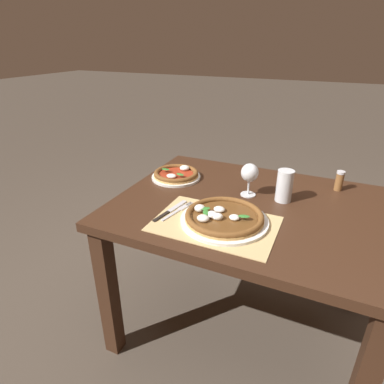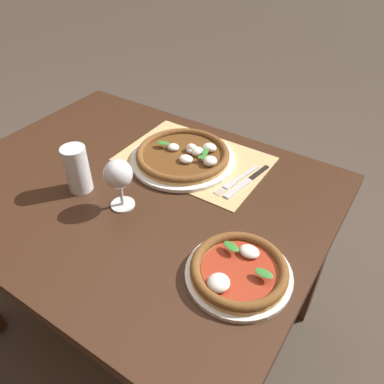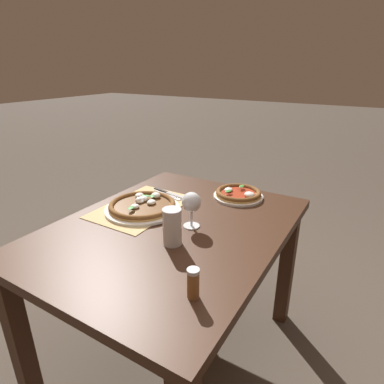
% 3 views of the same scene
% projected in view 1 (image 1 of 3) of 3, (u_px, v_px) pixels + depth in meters
% --- Properties ---
extents(ground_plane, '(24.00, 24.00, 0.00)m').
position_uv_depth(ground_plane, '(239.00, 324.00, 1.74)').
color(ground_plane, '#473D33').
extents(dining_table, '(1.17, 0.90, 0.74)m').
position_uv_depth(dining_table, '(248.00, 225.00, 1.47)').
color(dining_table, '#382114').
rests_on(dining_table, ground).
extents(paper_placemat, '(0.48, 0.32, 0.00)m').
position_uv_depth(paper_placemat, '(215.00, 224.00, 1.26)').
color(paper_placemat, tan).
rests_on(paper_placemat, dining_table).
extents(pizza_near, '(0.35, 0.35, 0.05)m').
position_uv_depth(pizza_near, '(224.00, 217.00, 1.27)').
color(pizza_near, silver).
rests_on(pizza_near, paper_placemat).
extents(pizza_far, '(0.26, 0.26, 0.05)m').
position_uv_depth(pizza_far, '(176.00, 174.00, 1.67)').
color(pizza_far, silver).
rests_on(pizza_far, dining_table).
extents(wine_glass, '(0.08, 0.08, 0.16)m').
position_uv_depth(wine_glass, '(250.00, 174.00, 1.45)').
color(wine_glass, silver).
rests_on(wine_glass, dining_table).
extents(pint_glass, '(0.07, 0.07, 0.15)m').
position_uv_depth(pint_glass, '(284.00, 186.00, 1.42)').
color(pint_glass, silver).
rests_on(pint_glass, dining_table).
extents(fork, '(0.06, 0.20, 0.00)m').
position_uv_depth(fork, '(178.00, 211.00, 1.35)').
color(fork, '#B7B7BC').
rests_on(fork, paper_placemat).
extents(knife, '(0.05, 0.21, 0.01)m').
position_uv_depth(knife, '(170.00, 210.00, 1.35)').
color(knife, black).
rests_on(knife, paper_placemat).
extents(pepper_shaker, '(0.04, 0.04, 0.10)m').
position_uv_depth(pepper_shaker, '(339.00, 181.00, 1.53)').
color(pepper_shaker, brown).
rests_on(pepper_shaker, dining_table).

